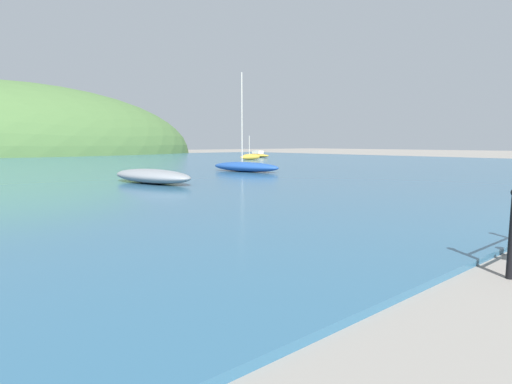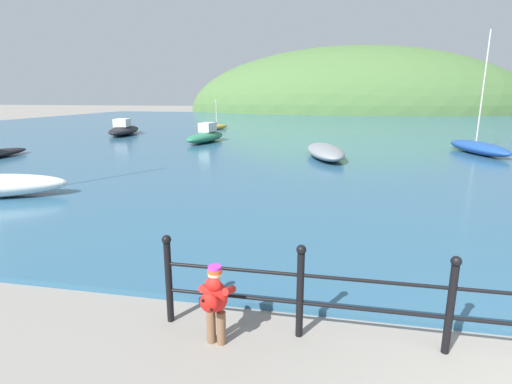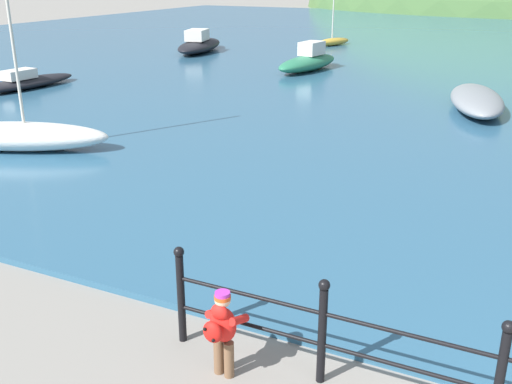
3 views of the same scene
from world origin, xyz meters
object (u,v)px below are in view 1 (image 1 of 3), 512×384
object	(u,v)px
boat_far_right	(245,166)
boat_blue_hull	(256,155)
boat_red_dinghy	(152,176)
boat_twin_mast	(250,157)

from	to	relation	value
boat_far_right	boat_blue_hull	bearing A→B (deg)	48.64
boat_blue_hull	boat_far_right	world-z (taller)	boat_far_right
boat_red_dinghy	boat_twin_mast	bearing A→B (deg)	41.21
boat_twin_mast	boat_far_right	size ratio (longest dim) A/B	0.43
boat_twin_mast	boat_blue_hull	xyz separation A→B (m)	(5.36, 5.47, -0.02)
boat_blue_hull	boat_red_dinghy	bearing A→B (deg)	-137.75
boat_blue_hull	boat_far_right	size ratio (longest dim) A/B	0.76
boat_red_dinghy	boat_blue_hull	world-z (taller)	boat_blue_hull
boat_twin_mast	boat_far_right	xyz separation A→B (m)	(-11.23, -13.37, 0.02)
boat_twin_mast	boat_red_dinghy	size ratio (longest dim) A/B	0.52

